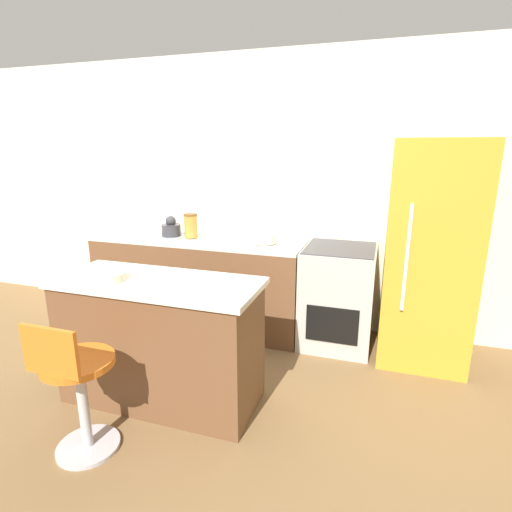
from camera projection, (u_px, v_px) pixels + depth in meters
The scene contains 11 objects.
ground_plane at pixel (216, 342), 3.70m from camera, with size 14.00×14.00×0.00m, color brown.
wall_back at pixel (241, 193), 4.01m from camera, with size 8.00×0.06×2.60m.
back_counter at pixel (201, 281), 4.00m from camera, with size 2.08×0.66×0.90m.
kitchen_island at pixel (160, 341), 2.76m from camera, with size 1.40×0.58×0.89m.
oven_range at pixel (338, 296), 3.59m from camera, with size 0.62×0.67×0.90m.
refrigerator at pixel (429, 254), 3.23m from camera, with size 0.68×0.74×1.81m.
stool_chair at pixel (77, 388), 2.25m from camera, with size 0.40×0.40×0.86m.
kettle at pixel (171, 228), 3.91m from camera, with size 0.19×0.19×0.20m.
mixing_bowl at pixel (264, 238), 3.64m from camera, with size 0.23×0.23×0.08m.
canister_jar at pixel (191, 226), 3.84m from camera, with size 0.13×0.13×0.23m.
fruit_bowl at pixel (107, 276), 2.63m from camera, with size 0.24×0.24×0.05m.
Camera 1 is at (1.39, -3.08, 1.74)m, focal length 28.00 mm.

